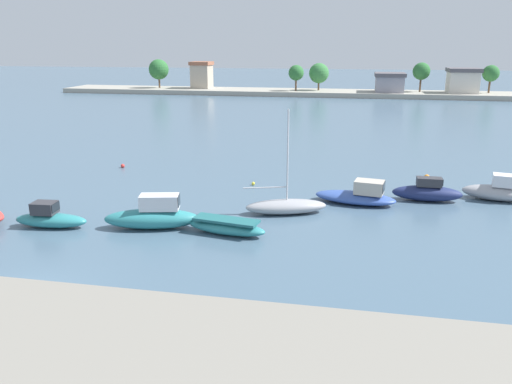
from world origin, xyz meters
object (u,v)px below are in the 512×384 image
moored_boat_7 (427,192)px  mooring_buoy_2 (123,166)px  moored_boat_2 (50,218)px  moored_boat_3 (153,216)px  mooring_buoy_0 (158,205)px  mooring_buoy_3 (253,183)px  moored_boat_4 (226,227)px  mooring_buoy_1 (427,177)px  moored_boat_8 (498,191)px  moored_boat_5 (286,206)px  moored_boat_6 (358,196)px

moored_boat_7 → mooring_buoy_2: (-23.50, 4.77, -0.42)m
moored_boat_2 → moored_boat_3: size_ratio=0.77×
moored_boat_2 → moored_boat_3: (5.71, 0.96, 0.18)m
mooring_buoy_0 → mooring_buoy_3: (4.82, 6.24, -0.06)m
moored_boat_3 → mooring_buoy_0: moored_boat_3 is taller
moored_boat_2 → moored_boat_4: moored_boat_2 is taller
moored_boat_3 → moored_boat_4: (4.18, -0.09, -0.30)m
moored_boat_2 → mooring_buoy_1: bearing=29.4°
mooring_buoy_3 → moored_boat_4: bearing=-87.0°
mooring_buoy_1 → moored_boat_3: bearing=-139.7°
moored_boat_7 → mooring_buoy_0: moored_boat_7 is taller
moored_boat_8 → moored_boat_4: bearing=-138.0°
moored_boat_8 → mooring_buoy_0: bearing=-153.4°
mooring_buoy_2 → moored_boat_2: bearing=-80.8°
moored_boat_3 → moored_boat_5: bearing=17.3°
moored_boat_2 → moored_boat_5: (12.57, 4.87, -0.06)m
moored_boat_3 → mooring_buoy_1: (16.18, 13.71, -0.48)m
mooring_buoy_2 → mooring_buoy_3: (11.65, -3.20, -0.04)m
mooring_buoy_0 → mooring_buoy_1: bearing=30.4°
moored_boat_5 → moored_boat_6: size_ratio=1.16×
moored_boat_2 → moored_boat_3: bearing=5.1°
moored_boat_4 → moored_boat_6: moored_boat_6 is taller
mooring_buoy_0 → mooring_buoy_2: bearing=125.9°
moored_boat_2 → moored_boat_6: size_ratio=0.78×
moored_boat_4 → moored_boat_6: size_ratio=0.85×
moored_boat_6 → mooring_buoy_0: moored_boat_6 is taller
moored_boat_4 → moored_boat_5: moored_boat_5 is taller
moored_boat_8 → mooring_buoy_1: bearing=142.6°
moored_boat_4 → moored_boat_2: bearing=-165.0°
moored_boat_5 → moored_boat_7: bearing=8.9°
moored_boat_6 → mooring_buoy_2: (-19.08, 6.21, -0.36)m
moored_boat_4 → moored_boat_5: 4.82m
moored_boat_6 → mooring_buoy_0: bearing=-155.3°
mooring_buoy_1 → moored_boat_8: bearing=-48.9°
moored_boat_5 → mooring_buoy_3: (-3.20, 5.89, -0.34)m
mooring_buoy_1 → mooring_buoy_2: mooring_buoy_1 is taller
moored_boat_3 → mooring_buoy_2: 15.27m
mooring_buoy_0 → mooring_buoy_3: mooring_buoy_0 is taller
mooring_buoy_0 → mooring_buoy_3: bearing=52.4°
mooring_buoy_0 → moored_boat_7: bearing=15.7°
mooring_buoy_1 → moored_boat_6: bearing=-126.3°
moored_boat_4 → mooring_buoy_3: moored_boat_4 is taller
moored_boat_4 → moored_boat_8: size_ratio=1.02×
moored_boat_5 → moored_boat_8: 14.23m
moored_boat_7 → mooring_buoy_2: size_ratio=13.54×
moored_boat_2 → mooring_buoy_3: 14.28m
moored_boat_5 → mooring_buoy_1: 13.52m
moored_boat_2 → moored_boat_4: 9.92m
moored_boat_4 → moored_boat_8: bearing=40.5°
moored_boat_4 → moored_boat_7: size_ratio=1.04×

